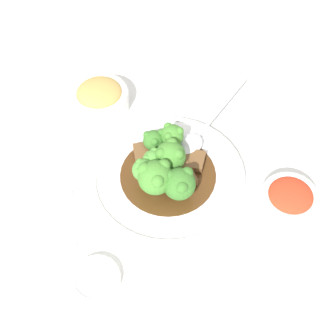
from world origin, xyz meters
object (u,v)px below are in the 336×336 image
at_px(broccoli_floret_4, 170,156).
at_px(broccoli_floret_6, 179,183).
at_px(main_plate, 168,176).
at_px(broccoli_floret_5, 172,135).
at_px(serving_spoon, 196,137).
at_px(side_bowl_appetizer, 100,97).
at_px(beef_strip_0, 185,174).
at_px(beef_strip_1, 189,159).
at_px(side_bowl_kimchi, 289,199).
at_px(broccoli_floret_0, 154,140).
at_px(broccoli_floret_2, 144,170).
at_px(broccoli_floret_3, 155,177).
at_px(sauce_dish, 96,279).
at_px(beef_strip_2, 142,157).
at_px(broccoli_floret_1, 153,160).

relative_size(broccoli_floret_4, broccoli_floret_6, 1.02).
relative_size(main_plate, broccoli_floret_5, 5.13).
relative_size(serving_spoon, side_bowl_appetizer, 1.70).
height_order(beef_strip_0, beef_strip_1, beef_strip_0).
relative_size(beef_strip_0, side_bowl_kimchi, 0.54).
distance_m(broccoli_floret_5, side_bowl_kimchi, 0.21).
bearing_deg(side_bowl_appetizer, serving_spoon, 50.06).
relative_size(broccoli_floret_0, broccoli_floret_2, 0.86).
distance_m(broccoli_floret_3, broccoli_floret_4, 0.05).
distance_m(beef_strip_0, side_bowl_kimchi, 0.17).
relative_size(beef_strip_0, broccoli_floret_2, 0.99).
bearing_deg(sauce_dish, broccoli_floret_3, 138.04).
height_order(beef_strip_2, serving_spoon, same).
bearing_deg(broccoli_floret_3, sauce_dish, -41.96).
relative_size(main_plate, sauce_dish, 3.56).
xyz_separation_m(main_plate, broccoli_floret_0, (-0.05, -0.01, 0.03)).
distance_m(broccoli_floret_0, broccoli_floret_3, 0.08).
height_order(beef_strip_1, side_bowl_kimchi, side_bowl_kimchi).
height_order(broccoli_floret_0, broccoli_floret_5, broccoli_floret_5).
relative_size(beef_strip_2, broccoli_floret_2, 1.10).
distance_m(broccoli_floret_0, sauce_dish, 0.24).
bearing_deg(broccoli_floret_4, beef_strip_2, -121.63).
bearing_deg(broccoli_floret_5, broccoli_floret_2, -43.87).
distance_m(beef_strip_0, broccoli_floret_6, 0.04).
bearing_deg(broccoli_floret_5, broccoli_floret_1, -42.82).
height_order(main_plate, beef_strip_2, beef_strip_2).
relative_size(beef_strip_1, serving_spoon, 0.35).
distance_m(broccoli_floret_0, side_bowl_appetizer, 0.16).
bearing_deg(side_bowl_appetizer, broccoli_floret_0, 29.29).
xyz_separation_m(main_plate, side_bowl_appetizer, (-0.19, -0.09, 0.02)).
height_order(beef_strip_2, broccoli_floret_3, broccoli_floret_3).
relative_size(beef_strip_0, broccoli_floret_5, 0.99).
xyz_separation_m(side_bowl_kimchi, side_bowl_appetizer, (-0.28, -0.26, 0.00)).
distance_m(broccoli_floret_0, broccoli_floret_4, 0.05).
xyz_separation_m(broccoli_floret_0, sauce_dish, (0.21, -0.12, -0.04)).
distance_m(main_plate, side_bowl_kimchi, 0.20).
height_order(broccoli_floret_5, sauce_dish, broccoli_floret_5).
bearing_deg(side_bowl_kimchi, broccoli_floret_6, -105.20).
relative_size(main_plate, side_bowl_kimchi, 2.82).
xyz_separation_m(beef_strip_2, broccoli_floret_4, (0.03, 0.04, 0.03)).
xyz_separation_m(broccoli_floret_6, sauce_dish, (0.11, -0.15, -0.04)).
relative_size(broccoli_floret_3, side_bowl_appetizer, 0.61).
bearing_deg(broccoli_floret_2, beef_strip_0, 86.66).
bearing_deg(broccoli_floret_0, beef_strip_0, 31.57).
distance_m(broccoli_floret_0, broccoli_floret_1, 0.04).
bearing_deg(main_plate, broccoli_floret_1, -115.96).
bearing_deg(side_bowl_kimchi, sauce_dish, -78.59).
bearing_deg(broccoli_floret_0, main_plate, 14.52).
distance_m(main_plate, beef_strip_2, 0.05).
bearing_deg(side_bowl_kimchi, broccoli_floret_0, -127.00).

